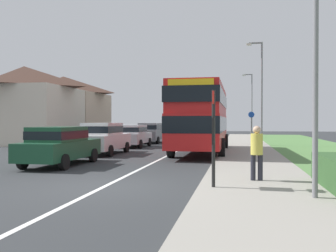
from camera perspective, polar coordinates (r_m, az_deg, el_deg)
ground_plane at (r=10.38m, az=-9.91°, el=-9.27°), size 120.00×120.00×0.00m
lane_marking_centre at (r=18.02m, az=-0.89°, el=-5.00°), size 0.14×60.00×0.01m
pavement_near_side at (r=15.67m, az=12.89°, el=-5.67°), size 3.20×68.00×0.12m
double_decker_bus at (r=20.73m, az=5.19°, el=1.65°), size 2.80×9.77×3.70m
parked_car_dark_green at (r=15.64m, az=-16.40°, el=-2.70°), size 1.88×4.53×1.58m
parked_car_white at (r=20.47m, az=-9.98°, el=-1.70°), size 1.90×4.53×1.72m
parked_car_silver at (r=25.82m, az=-5.49°, el=-1.37°), size 1.92×4.18×1.55m
parked_car_grey at (r=30.73m, az=-2.67°, el=-0.94°), size 1.92×4.45×1.66m
pedestrian_at_stop at (r=10.78m, az=13.57°, el=-3.68°), size 0.34×0.34×1.67m
bus_stop_sign at (r=9.47m, az=7.06°, el=-0.85°), size 0.09×0.52×2.60m
cycle_route_sign at (r=27.71m, az=12.77°, el=-0.08°), size 0.44×0.08×2.52m
street_lamp_mid at (r=27.13m, az=14.10°, el=5.91°), size 1.14×0.20×7.44m
street_lamp_far at (r=42.62m, az=12.71°, el=3.81°), size 1.14×0.20×7.15m
house_terrace_far_side at (r=34.43m, az=-18.39°, el=2.84°), size 7.50×13.35×6.20m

